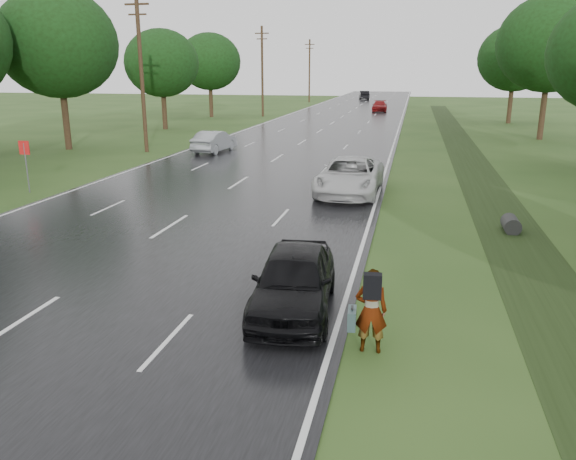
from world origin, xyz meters
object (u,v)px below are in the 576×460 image
at_px(pedestrian, 370,310).
at_px(silver_sedan, 214,141).
at_px(dark_sedan, 294,280).
at_px(road_sign, 25,156).
at_px(white_pickup, 350,176).

distance_m(pedestrian, silver_sedan, 27.97).
relative_size(dark_sedan, silver_sedan, 1.02).
height_order(road_sign, pedestrian, road_sign).
bearing_deg(silver_sedan, pedestrian, 121.41).
height_order(road_sign, silver_sedan, road_sign).
bearing_deg(pedestrian, dark_sedan, -43.66).
relative_size(pedestrian, silver_sedan, 0.40).
xyz_separation_m(road_sign, pedestrian, (15.98, -11.49, -0.76)).
relative_size(pedestrian, white_pickup, 0.30).
bearing_deg(road_sign, dark_sedan, -35.20).
relative_size(road_sign, pedestrian, 1.35).
bearing_deg(silver_sedan, white_pickup, 138.28).
relative_size(white_pickup, dark_sedan, 1.31).
xyz_separation_m(white_pickup, silver_sedan, (-10.18, 11.06, -0.08)).
distance_m(road_sign, silver_sedan, 14.25).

